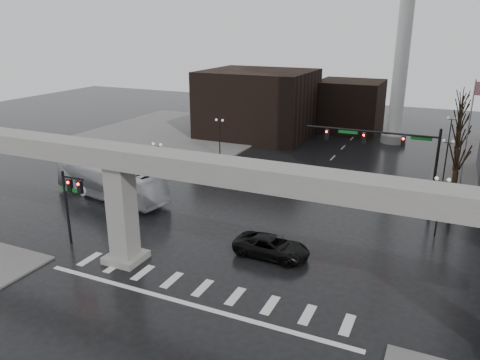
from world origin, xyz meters
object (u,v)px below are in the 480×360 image
(signal_mast_arm, at_px, (393,148))
(city_bus, at_px, (110,180))
(far_car, at_px, (295,179))
(pickup_truck, at_px, (272,247))

(signal_mast_arm, relative_size, city_bus, 0.90)
(far_car, bearing_deg, pickup_truck, -83.91)
(signal_mast_arm, relative_size, far_car, 2.68)
(pickup_truck, height_order, city_bus, city_bus)
(signal_mast_arm, xyz_separation_m, far_car, (-9.89, 2.34, -5.06))
(pickup_truck, height_order, far_car, pickup_truck)
(signal_mast_arm, distance_m, pickup_truck, 15.99)
(pickup_truck, bearing_deg, far_car, 13.92)
(signal_mast_arm, height_order, city_bus, signal_mast_arm)
(pickup_truck, bearing_deg, city_bus, 77.08)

